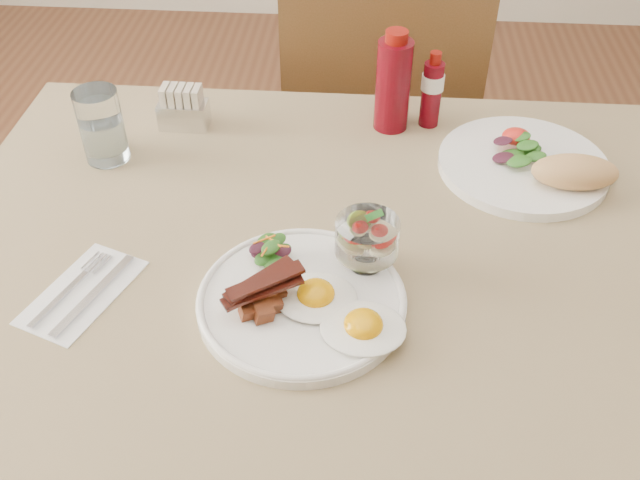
{
  "coord_description": "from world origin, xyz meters",
  "views": [
    {
      "loc": [
        -0.03,
        -0.78,
        1.45
      ],
      "look_at": [
        -0.08,
        -0.07,
        0.82
      ],
      "focal_mm": 40.0,
      "sensor_mm": 36.0,
      "label": 1
    }
  ],
  "objects_px": {
    "water_glass": "(102,130)",
    "sugar_caddy": "(183,109)",
    "main_plate": "(302,301)",
    "chair_far": "(378,132)",
    "hot_sauce_bottle": "(432,90)",
    "ketchup_bottle": "(393,84)",
    "second_plate": "(535,165)",
    "fruit_cup": "(367,237)",
    "table": "(376,289)"
  },
  "relations": [
    {
      "from": "ketchup_bottle",
      "to": "second_plate",
      "type": "bearing_deg",
      "value": -29.11
    },
    {
      "from": "chair_far",
      "to": "second_plate",
      "type": "xyz_separation_m",
      "value": [
        0.25,
        -0.46,
        0.25
      ]
    },
    {
      "from": "fruit_cup",
      "to": "sugar_caddy",
      "type": "relative_size",
      "value": 1.01
    },
    {
      "from": "chair_far",
      "to": "hot_sauce_bottle",
      "type": "bearing_deg",
      "value": -75.31
    },
    {
      "from": "hot_sauce_bottle",
      "to": "table",
      "type": "bearing_deg",
      "value": -103.71
    },
    {
      "from": "sugar_caddy",
      "to": "fruit_cup",
      "type": "bearing_deg",
      "value": -45.32
    },
    {
      "from": "table",
      "to": "main_plate",
      "type": "relative_size",
      "value": 4.75
    },
    {
      "from": "table",
      "to": "sugar_caddy",
      "type": "xyz_separation_m",
      "value": [
        -0.36,
        0.3,
        0.12
      ]
    },
    {
      "from": "hot_sauce_bottle",
      "to": "ketchup_bottle",
      "type": "bearing_deg",
      "value": -169.32
    },
    {
      "from": "fruit_cup",
      "to": "table",
      "type": "bearing_deg",
      "value": 70.67
    },
    {
      "from": "chair_far",
      "to": "main_plate",
      "type": "height_order",
      "value": "chair_far"
    },
    {
      "from": "ketchup_bottle",
      "to": "sugar_caddy",
      "type": "relative_size",
      "value": 2.08
    },
    {
      "from": "main_plate",
      "to": "fruit_cup",
      "type": "xyz_separation_m",
      "value": [
        0.08,
        0.07,
        0.06
      ]
    },
    {
      "from": "ketchup_bottle",
      "to": "sugar_caddy",
      "type": "height_order",
      "value": "ketchup_bottle"
    },
    {
      "from": "ketchup_bottle",
      "to": "main_plate",
      "type": "bearing_deg",
      "value": -104.37
    },
    {
      "from": "table",
      "to": "main_plate",
      "type": "bearing_deg",
      "value": -128.9
    },
    {
      "from": "ketchup_bottle",
      "to": "fruit_cup",
      "type": "bearing_deg",
      "value": -95.08
    },
    {
      "from": "second_plate",
      "to": "ketchup_bottle",
      "type": "distance_m",
      "value": 0.28
    },
    {
      "from": "ketchup_bottle",
      "to": "hot_sauce_bottle",
      "type": "distance_m",
      "value": 0.07
    },
    {
      "from": "table",
      "to": "second_plate",
      "type": "height_order",
      "value": "second_plate"
    },
    {
      "from": "main_plate",
      "to": "chair_far",
      "type": "bearing_deg",
      "value": 82.62
    },
    {
      "from": "table",
      "to": "ketchup_bottle",
      "type": "relative_size",
      "value": 7.28
    },
    {
      "from": "fruit_cup",
      "to": "water_glass",
      "type": "relative_size",
      "value": 0.71
    },
    {
      "from": "sugar_caddy",
      "to": "table",
      "type": "bearing_deg",
      "value": -38.88
    },
    {
      "from": "main_plate",
      "to": "second_plate",
      "type": "xyz_separation_m",
      "value": [
        0.35,
        0.33,
        0.01
      ]
    },
    {
      "from": "second_plate",
      "to": "ketchup_bottle",
      "type": "height_order",
      "value": "ketchup_bottle"
    },
    {
      "from": "hot_sauce_bottle",
      "to": "sugar_caddy",
      "type": "height_order",
      "value": "hot_sauce_bottle"
    },
    {
      "from": "ketchup_bottle",
      "to": "sugar_caddy",
      "type": "distance_m",
      "value": 0.37
    },
    {
      "from": "hot_sauce_bottle",
      "to": "sugar_caddy",
      "type": "bearing_deg",
      "value": -174.6
    },
    {
      "from": "ketchup_bottle",
      "to": "table",
      "type": "bearing_deg",
      "value": -92.57
    },
    {
      "from": "table",
      "to": "fruit_cup",
      "type": "relative_size",
      "value": 14.97
    },
    {
      "from": "table",
      "to": "fruit_cup",
      "type": "height_order",
      "value": "fruit_cup"
    },
    {
      "from": "main_plate",
      "to": "hot_sauce_bottle",
      "type": "xyz_separation_m",
      "value": [
        0.19,
        0.47,
        0.06
      ]
    },
    {
      "from": "second_plate",
      "to": "sugar_caddy",
      "type": "xyz_separation_m",
      "value": [
        -0.61,
        0.1,
        0.02
      ]
    },
    {
      "from": "main_plate",
      "to": "hot_sauce_bottle",
      "type": "height_order",
      "value": "hot_sauce_bottle"
    },
    {
      "from": "main_plate",
      "to": "sugar_caddy",
      "type": "bearing_deg",
      "value": 120.5
    },
    {
      "from": "main_plate",
      "to": "water_glass",
      "type": "height_order",
      "value": "water_glass"
    },
    {
      "from": "table",
      "to": "water_glass",
      "type": "height_order",
      "value": "water_glass"
    },
    {
      "from": "chair_far",
      "to": "hot_sauce_bottle",
      "type": "height_order",
      "value": "chair_far"
    },
    {
      "from": "water_glass",
      "to": "sugar_caddy",
      "type": "bearing_deg",
      "value": 44.54
    },
    {
      "from": "chair_far",
      "to": "sugar_caddy",
      "type": "relative_size",
      "value": 10.62
    },
    {
      "from": "hot_sauce_bottle",
      "to": "chair_far",
      "type": "bearing_deg",
      "value": 104.69
    },
    {
      "from": "table",
      "to": "hot_sauce_bottle",
      "type": "xyz_separation_m",
      "value": [
        0.08,
        0.34,
        0.16
      ]
    },
    {
      "from": "table",
      "to": "hot_sauce_bottle",
      "type": "distance_m",
      "value": 0.39
    },
    {
      "from": "main_plate",
      "to": "fruit_cup",
      "type": "distance_m",
      "value": 0.12
    },
    {
      "from": "ketchup_bottle",
      "to": "hot_sauce_bottle",
      "type": "xyz_separation_m",
      "value": [
        0.07,
        0.01,
        -0.02
      ]
    },
    {
      "from": "fruit_cup",
      "to": "second_plate",
      "type": "distance_m",
      "value": 0.37
    },
    {
      "from": "chair_far",
      "to": "ketchup_bottle",
      "type": "bearing_deg",
      "value": -87.45
    },
    {
      "from": "chair_far",
      "to": "main_plate",
      "type": "distance_m",
      "value": 0.83
    },
    {
      "from": "water_glass",
      "to": "fruit_cup",
      "type": "bearing_deg",
      "value": -29.35
    }
  ]
}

